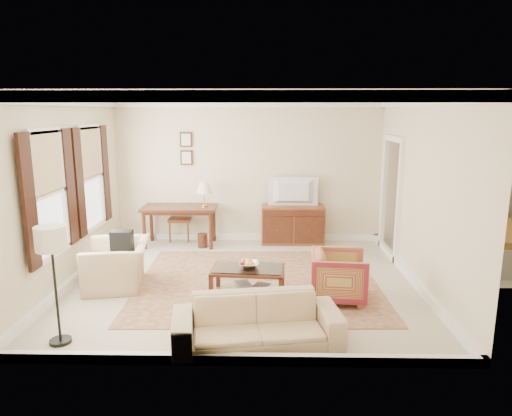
{
  "coord_description": "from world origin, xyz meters",
  "views": [
    {
      "loc": [
        0.34,
        -6.94,
        2.69
      ],
      "look_at": [
        0.2,
        0.3,
        1.15
      ],
      "focal_mm": 32.0,
      "sensor_mm": 36.0,
      "label": 1
    }
  ],
  "objects_px": {
    "sofa": "(257,314)",
    "striped_armchair": "(339,274)",
    "sideboard": "(293,225)",
    "tv": "(293,183)",
    "coffee_table": "(248,274)",
    "club_armchair": "(117,257)",
    "writing_desk": "(180,212)"
  },
  "relations": [
    {
      "from": "sofa",
      "to": "striped_armchair",
      "type": "bearing_deg",
      "value": 40.11
    },
    {
      "from": "sideboard",
      "to": "tv",
      "type": "xyz_separation_m",
      "value": [
        0.0,
        -0.02,
        0.88
      ]
    },
    {
      "from": "striped_armchair",
      "to": "sofa",
      "type": "distance_m",
      "value": 1.75
    },
    {
      "from": "coffee_table",
      "to": "striped_armchair",
      "type": "distance_m",
      "value": 1.32
    },
    {
      "from": "coffee_table",
      "to": "striped_armchair",
      "type": "bearing_deg",
      "value": -4.9
    },
    {
      "from": "striped_armchair",
      "to": "club_armchair",
      "type": "relative_size",
      "value": 0.74
    },
    {
      "from": "tv",
      "to": "coffee_table",
      "type": "xyz_separation_m",
      "value": [
        -0.82,
        -2.79,
        -0.93
      ]
    },
    {
      "from": "striped_armchair",
      "to": "club_armchair",
      "type": "height_order",
      "value": "club_armchair"
    },
    {
      "from": "writing_desk",
      "to": "sofa",
      "type": "xyz_separation_m",
      "value": [
        1.64,
        -4.05,
        -0.32
      ]
    },
    {
      "from": "writing_desk",
      "to": "club_armchair",
      "type": "distance_m",
      "value": 2.33
    },
    {
      "from": "writing_desk",
      "to": "tv",
      "type": "height_order",
      "value": "tv"
    },
    {
      "from": "coffee_table",
      "to": "club_armchair",
      "type": "distance_m",
      "value": 2.09
    },
    {
      "from": "club_armchair",
      "to": "striped_armchair",
      "type": "bearing_deg",
      "value": 72.47
    },
    {
      "from": "writing_desk",
      "to": "sideboard",
      "type": "relative_size",
      "value": 1.16
    },
    {
      "from": "writing_desk",
      "to": "sofa",
      "type": "distance_m",
      "value": 4.38
    },
    {
      "from": "coffee_table",
      "to": "club_armchair",
      "type": "bearing_deg",
      "value": 169.85
    },
    {
      "from": "tv",
      "to": "sideboard",
      "type": "bearing_deg",
      "value": -90.0
    },
    {
      "from": "sideboard",
      "to": "coffee_table",
      "type": "xyz_separation_m",
      "value": [
        -0.82,
        -2.81,
        -0.05
      ]
    },
    {
      "from": "tv",
      "to": "coffee_table",
      "type": "height_order",
      "value": "tv"
    },
    {
      "from": "tv",
      "to": "club_armchair",
      "type": "relative_size",
      "value": 0.9
    },
    {
      "from": "tv",
      "to": "sofa",
      "type": "xyz_separation_m",
      "value": [
        -0.66,
        -4.22,
        -0.89
      ]
    },
    {
      "from": "sideboard",
      "to": "coffee_table",
      "type": "distance_m",
      "value": 2.93
    },
    {
      "from": "coffee_table",
      "to": "striped_armchair",
      "type": "height_order",
      "value": "striped_armchair"
    },
    {
      "from": "coffee_table",
      "to": "sideboard",
      "type": "bearing_deg",
      "value": 73.64
    },
    {
      "from": "writing_desk",
      "to": "tv",
      "type": "bearing_deg",
      "value": 4.31
    },
    {
      "from": "sideboard",
      "to": "club_armchair",
      "type": "relative_size",
      "value": 1.19
    },
    {
      "from": "coffee_table",
      "to": "sofa",
      "type": "bearing_deg",
      "value": -83.63
    },
    {
      "from": "club_armchair",
      "to": "coffee_table",
      "type": "bearing_deg",
      "value": 70.44
    },
    {
      "from": "coffee_table",
      "to": "sofa",
      "type": "relative_size",
      "value": 0.56
    },
    {
      "from": "sideboard",
      "to": "coffee_table",
      "type": "relative_size",
      "value": 1.16
    },
    {
      "from": "club_armchair",
      "to": "sofa",
      "type": "relative_size",
      "value": 0.55
    },
    {
      "from": "tv",
      "to": "club_armchair",
      "type": "height_order",
      "value": "tv"
    }
  ]
}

